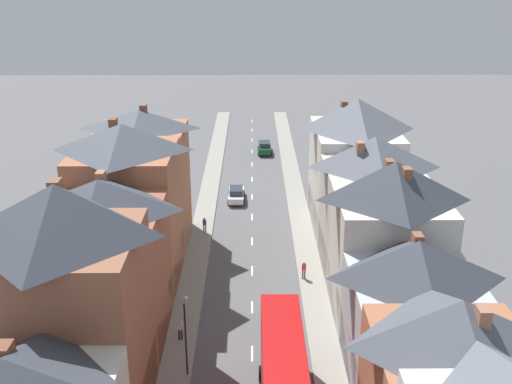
% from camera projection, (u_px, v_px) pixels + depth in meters
% --- Properties ---
extents(pavement_left, '(2.20, 104.00, 0.14)m').
position_uv_depth(pavement_left, '(201.00, 232.00, 60.19)').
color(pavement_left, gray).
rests_on(pavement_left, ground).
extents(pavement_right, '(2.20, 104.00, 0.14)m').
position_uv_depth(pavement_right, '(303.00, 232.00, 60.25)').
color(pavement_right, gray).
rests_on(pavement_right, ground).
extents(centre_line_dashes, '(0.14, 97.80, 0.01)m').
position_uv_depth(centre_line_dashes, '(252.00, 241.00, 58.37)').
color(centre_line_dashes, silver).
rests_on(centre_line_dashes, ground).
extents(terrace_row_left, '(8.00, 51.33, 14.74)m').
position_uv_depth(terrace_row_left, '(84.00, 297.00, 36.22)').
color(terrace_row_left, '#BCB7A8').
rests_on(terrace_row_left, ground).
extents(terrace_row_right, '(8.00, 58.36, 13.90)m').
position_uv_depth(terrace_row_right, '(414.00, 291.00, 37.62)').
color(terrace_row_right, brown).
rests_on(terrace_row_right, ground).
extents(double_decker_bus_lead, '(2.74, 10.80, 5.30)m').
position_uv_depth(double_decker_bus_lead, '(283.00, 377.00, 34.82)').
color(double_decker_bus_lead, '#B70F0F').
rests_on(double_decker_bus_lead, ground).
extents(car_parked_right_a, '(1.90, 4.25, 1.67)m').
position_uv_depth(car_parked_right_a, '(276.00, 315.00, 44.57)').
color(car_parked_right_a, '#B7BABF').
rests_on(car_parked_right_a, ground).
extents(car_mid_black, '(1.90, 4.41, 1.71)m').
position_uv_depth(car_mid_black, '(265.00, 147.00, 85.41)').
color(car_mid_black, '#144728').
rests_on(car_mid_black, ground).
extents(car_parked_left_b, '(1.90, 4.45, 1.59)m').
position_uv_depth(car_parked_left_b, '(236.00, 194.00, 68.17)').
color(car_parked_left_b, silver).
rests_on(car_parked_left_b, ground).
extents(pedestrian_mid_right, '(0.36, 0.22, 1.61)m').
position_uv_depth(pedestrian_mid_right, '(180.00, 329.00, 42.58)').
color(pedestrian_mid_right, '#23232D').
rests_on(pedestrian_mid_right, pavement_left).
extents(pedestrian_far_left, '(0.36, 0.22, 1.61)m').
position_uv_depth(pedestrian_far_left, '(304.00, 269.00, 50.90)').
color(pedestrian_far_left, brown).
rests_on(pedestrian_far_left, pavement_right).
extents(pedestrian_far_right, '(0.36, 0.22, 1.61)m').
position_uv_depth(pedestrian_far_right, '(205.00, 224.00, 59.65)').
color(pedestrian_far_right, gray).
rests_on(pedestrian_far_right, pavement_left).
extents(street_lamp, '(0.20, 1.12, 5.50)m').
position_uv_depth(street_lamp, '(186.00, 333.00, 38.27)').
color(street_lamp, black).
rests_on(street_lamp, ground).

